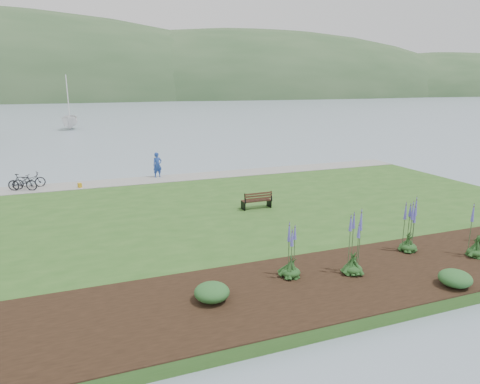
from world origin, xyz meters
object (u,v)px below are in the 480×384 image
object	(u,v)px
park_bench	(257,200)
sailboat	(71,129)
person	(157,163)
bicycle_a	(29,180)

from	to	relation	value
park_bench	sailboat	world-z (taller)	sailboat
person	bicycle_a	world-z (taller)	person
person	bicycle_a	size ratio (longest dim) A/B	1.07
bicycle_a	park_bench	bearing A→B (deg)	-144.48
park_bench	sailboat	bearing A→B (deg)	100.22
park_bench	sailboat	size ratio (longest dim) A/B	0.06
bicycle_a	sailboat	size ratio (longest dim) A/B	0.08
park_bench	bicycle_a	distance (m)	14.02
bicycle_a	person	bearing A→B (deg)	-103.68
person	sailboat	distance (m)	39.39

